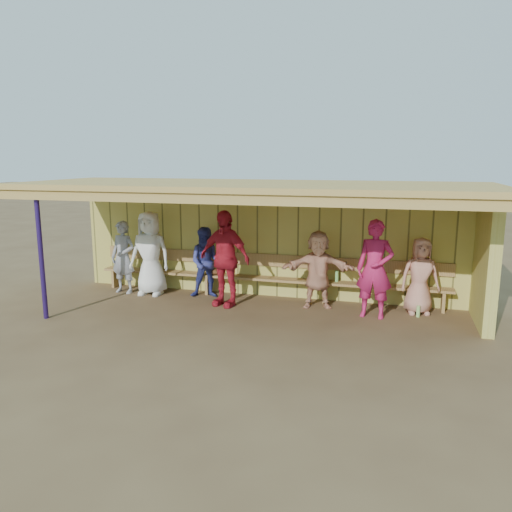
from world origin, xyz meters
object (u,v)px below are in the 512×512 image
Objects in this scene: player_c at (207,262)px; player_f at (318,269)px; player_g at (375,269)px; bench at (266,273)px; player_b at (150,253)px; player_h at (420,276)px; player_a at (123,257)px; player_d at (224,258)px.

player_f reaches higher than player_c.
bench is (-2.30, 0.77, -0.40)m from player_g.
player_b is 0.24× the size of bench.
bench is at bearing 6.97° from player_b.
player_c is 4.35m from player_h.
player_a is 0.83× the size of player_d.
player_c is at bearing 167.39° from player_h.
player_f is 0.20× the size of bench.
player_c reaches higher than bench.
player_a is 1.03× the size of player_f.
player_a reaches higher than player_f.
player_f reaches higher than player_h.
player_d reaches higher than player_h.
player_g is 0.97m from player_h.
player_a is at bearing -179.25° from player_b.
player_b is at bearing 168.95° from player_f.
player_b is 1.24× the size of player_h.
player_b reaches higher than bench.
player_g is 2.46m from bench.
player_b reaches higher than player_c.
player_b is at bearing -175.76° from player_d.
player_d is 1.32× the size of player_h.
player_a is 6.26m from player_h.
player_b is 3.68m from player_f.
player_h is at bearing -5.57° from bench.
player_c is at bearing 11.79° from player_a.
player_h is (0.83, 0.47, -0.19)m from player_g.
bench is (3.13, 0.47, -0.28)m from player_a.
player_d is at bearing 174.74° from player_h.
player_h is at bearing 22.67° from player_d.
bench is (0.65, 0.79, -0.45)m from player_d.
player_b is at bearing 169.45° from player_c.
player_a is 5.44m from player_g.
player_c is (1.91, 0.17, -0.04)m from player_a.
player_a is at bearing 168.92° from player_h.
player_d is 1.88m from player_f.
player_f is (3.68, 0.00, -0.14)m from player_b.
player_c is 1.28m from bench.
player_b is at bearing -178.23° from player_g.
player_a is at bearing 168.74° from player_c.
player_b is 1.18× the size of player_f.
player_d is at bearing -129.37° from bench.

